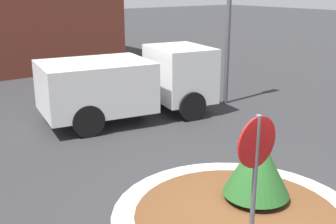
{
  "coord_description": "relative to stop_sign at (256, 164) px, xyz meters",
  "views": [
    {
      "loc": [
        -4.97,
        -4.48,
        4.05
      ],
      "look_at": [
        0.52,
        2.7,
        1.3
      ],
      "focal_mm": 45.0,
      "sensor_mm": 36.0,
      "label": 1
    }
  ],
  "objects": [
    {
      "name": "stop_sign",
      "position": [
        0.0,
        0.0,
        0.0
      ],
      "size": [
        0.74,
        0.07,
        2.37
      ],
      "color": "#4C4C51",
      "rests_on": "ground_plane"
    },
    {
      "name": "traffic_island",
      "position": [
        0.73,
        0.94,
        -1.57
      ],
      "size": [
        4.45,
        4.45,
        0.17
      ],
      "color": "#BCB7AD",
      "rests_on": "ground_plane"
    },
    {
      "name": "ground_plane",
      "position": [
        0.73,
        0.94,
        -1.65
      ],
      "size": [
        120.0,
        120.0,
        0.0
      ],
      "primitive_type": "plane",
      "color": "#2D2D30"
    },
    {
      "name": "light_pole",
      "position": [
        6.15,
        6.7,
        1.66
      ],
      "size": [
        0.7,
        0.3,
        5.55
      ],
      "color": "#4C4C51",
      "rests_on": "ground_plane"
    },
    {
      "name": "island_shrub",
      "position": [
        1.41,
        1.13,
        -0.76
      ],
      "size": [
        1.24,
        1.24,
        1.31
      ],
      "color": "brown",
      "rests_on": "traffic_island"
    },
    {
      "name": "utility_truck",
      "position": [
        2.51,
        7.28,
        -0.49
      ],
      "size": [
        5.61,
        3.22,
        2.14
      ],
      "rotation": [
        0.0,
        0.0,
        -0.19
      ],
      "color": "silver",
      "rests_on": "ground_plane"
    }
  ]
}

